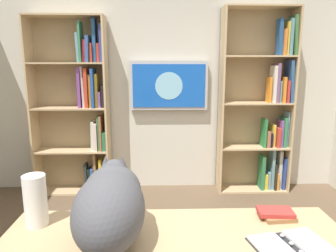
{
  "coord_description": "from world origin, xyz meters",
  "views": [
    {
      "loc": [
        0.05,
        1.62,
        1.56
      ],
      "look_at": [
        -0.03,
        -1.1,
        1.02
      ],
      "focal_mm": 32.81,
      "sensor_mm": 36.0,
      "label": 1
    }
  ],
  "objects_px": {
    "bookshelf_right": "(80,109)",
    "desk_book_stack": "(276,214)",
    "wall_mounted_tv": "(169,86)",
    "cat": "(110,204)",
    "open_binder": "(291,245)",
    "paper_towel_roll": "(35,201)",
    "bookshelf_left": "(265,106)"
  },
  "relations": [
    {
      "from": "bookshelf_right",
      "to": "desk_book_stack",
      "type": "xyz_separation_m",
      "value": [
        -1.56,
        2.21,
        -0.25
      ]
    },
    {
      "from": "wall_mounted_tv",
      "to": "cat",
      "type": "relative_size",
      "value": 1.5
    },
    {
      "from": "bookshelf_right",
      "to": "desk_book_stack",
      "type": "relative_size",
      "value": 11.16
    },
    {
      "from": "open_binder",
      "to": "paper_towel_roll",
      "type": "relative_size",
      "value": 1.42
    },
    {
      "from": "bookshelf_right",
      "to": "cat",
      "type": "distance_m",
      "value": 2.51
    },
    {
      "from": "open_binder",
      "to": "paper_towel_roll",
      "type": "bearing_deg",
      "value": -10.74
    },
    {
      "from": "bookshelf_right",
      "to": "wall_mounted_tv",
      "type": "xyz_separation_m",
      "value": [
        -1.07,
        -0.08,
        0.27
      ]
    },
    {
      "from": "open_binder",
      "to": "desk_book_stack",
      "type": "height_order",
      "value": "desk_book_stack"
    },
    {
      "from": "cat",
      "to": "bookshelf_right",
      "type": "bearing_deg",
      "value": -73.14
    },
    {
      "from": "cat",
      "to": "open_binder",
      "type": "height_order",
      "value": "cat"
    },
    {
      "from": "cat",
      "to": "desk_book_stack",
      "type": "relative_size",
      "value": 3.33
    },
    {
      "from": "wall_mounted_tv",
      "to": "paper_towel_roll",
      "type": "height_order",
      "value": "wall_mounted_tv"
    },
    {
      "from": "wall_mounted_tv",
      "to": "desk_book_stack",
      "type": "xyz_separation_m",
      "value": [
        -0.49,
        2.29,
        -0.52
      ]
    },
    {
      "from": "wall_mounted_tv",
      "to": "desk_book_stack",
      "type": "height_order",
      "value": "wall_mounted_tv"
    },
    {
      "from": "bookshelf_right",
      "to": "paper_towel_roll",
      "type": "xyz_separation_m",
      "value": [
        -0.33,
        2.25,
        -0.14
      ]
    },
    {
      "from": "bookshelf_right",
      "to": "paper_towel_roll",
      "type": "distance_m",
      "value": 2.28
    },
    {
      "from": "wall_mounted_tv",
      "to": "open_binder",
      "type": "distance_m",
      "value": 2.65
    },
    {
      "from": "open_binder",
      "to": "paper_towel_roll",
      "type": "xyz_separation_m",
      "value": [
        1.19,
        -0.23,
        0.12
      ]
    },
    {
      "from": "wall_mounted_tv",
      "to": "cat",
      "type": "bearing_deg",
      "value": 82.2
    },
    {
      "from": "bookshelf_right",
      "to": "open_binder",
      "type": "height_order",
      "value": "bookshelf_right"
    },
    {
      "from": "bookshelf_left",
      "to": "paper_towel_roll",
      "type": "bearing_deg",
      "value": 49.77
    },
    {
      "from": "paper_towel_roll",
      "to": "cat",
      "type": "bearing_deg",
      "value": 159.23
    },
    {
      "from": "bookshelf_left",
      "to": "cat",
      "type": "relative_size",
      "value": 3.52
    },
    {
      "from": "wall_mounted_tv",
      "to": "open_binder",
      "type": "bearing_deg",
      "value": 100.17
    },
    {
      "from": "cat",
      "to": "wall_mounted_tv",
      "type": "bearing_deg",
      "value": -97.8
    },
    {
      "from": "bookshelf_right",
      "to": "cat",
      "type": "relative_size",
      "value": 3.35
    },
    {
      "from": "cat",
      "to": "paper_towel_roll",
      "type": "bearing_deg",
      "value": -20.77
    },
    {
      "from": "bookshelf_left",
      "to": "wall_mounted_tv",
      "type": "height_order",
      "value": "bookshelf_left"
    },
    {
      "from": "desk_book_stack",
      "to": "wall_mounted_tv",
      "type": "bearing_deg",
      "value": -77.88
    },
    {
      "from": "open_binder",
      "to": "desk_book_stack",
      "type": "xyz_separation_m",
      "value": [
        -0.03,
        -0.26,
        0.01
      ]
    },
    {
      "from": "cat",
      "to": "desk_book_stack",
      "type": "xyz_separation_m",
      "value": [
        -0.83,
        -0.19,
        -0.16
      ]
    },
    {
      "from": "bookshelf_left",
      "to": "wall_mounted_tv",
      "type": "bearing_deg",
      "value": -4.07
    }
  ]
}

